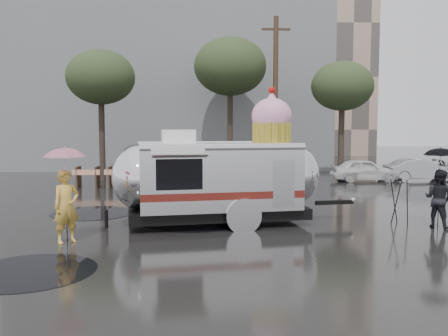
{
  "coord_description": "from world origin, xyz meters",
  "views": [
    {
      "loc": [
        -1.37,
        -12.72,
        2.82
      ],
      "look_at": [
        -0.87,
        1.12,
        1.65
      ],
      "focal_mm": 38.0,
      "sensor_mm": 36.0,
      "label": 1
    }
  ],
  "objects_px": {
    "person_left": "(66,206)",
    "tripod": "(399,197)",
    "airstream_trailer": "(220,175)",
    "person_right": "(439,199)"
  },
  "relations": [
    {
      "from": "person_left",
      "to": "tripod",
      "type": "height_order",
      "value": "person_left"
    },
    {
      "from": "airstream_trailer",
      "to": "tripod",
      "type": "xyz_separation_m",
      "value": [
        5.28,
        -0.19,
        -0.67
      ]
    },
    {
      "from": "airstream_trailer",
      "to": "tripod",
      "type": "distance_m",
      "value": 5.33
    },
    {
      "from": "airstream_trailer",
      "to": "tripod",
      "type": "height_order",
      "value": "airstream_trailer"
    },
    {
      "from": "person_left",
      "to": "tripod",
      "type": "xyz_separation_m",
      "value": [
        9.13,
        2.04,
        -0.12
      ]
    },
    {
      "from": "person_left",
      "to": "person_right",
      "type": "relative_size",
      "value": 1.09
    },
    {
      "from": "person_left",
      "to": "person_right",
      "type": "distance_m",
      "value": 10.11
    },
    {
      "from": "person_right",
      "to": "tripod",
      "type": "bearing_deg",
      "value": 14.77
    },
    {
      "from": "person_right",
      "to": "person_left",
      "type": "bearing_deg",
      "value": 57.99
    },
    {
      "from": "airstream_trailer",
      "to": "person_left",
      "type": "height_order",
      "value": "airstream_trailer"
    }
  ]
}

